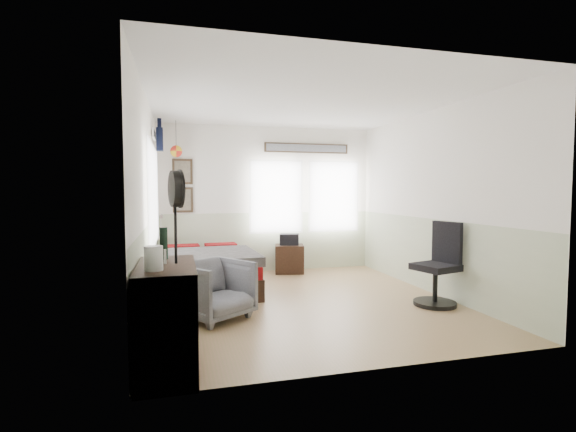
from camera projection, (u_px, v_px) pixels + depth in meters
name	position (u px, v px, depth m)	size (l,w,h in m)	color
ground_plane	(302.00, 301.00, 5.72)	(4.00, 4.50, 0.01)	tan
room_shell	(293.00, 184.00, 5.79)	(4.02, 4.52, 2.71)	white
wall_decor	(209.00, 157.00, 7.20)	(3.55, 1.32, 1.44)	#3A2B1D
bed	(207.00, 271.00, 6.33)	(1.45, 1.95, 0.61)	#311D12
dresser	(167.00, 317.00, 3.52)	(0.48, 1.00, 0.90)	#311D12
armchair	(215.00, 290.00, 4.93)	(0.74, 0.76, 0.69)	slate
nightstand	(289.00, 259.00, 7.68)	(0.52, 0.41, 0.52)	#311D12
task_chair	(439.00, 271.00, 5.52)	(0.60, 0.60, 1.10)	black
kettle	(154.00, 258.00, 3.23)	(0.17, 0.14, 0.19)	silver
bottle	(164.00, 243.00, 3.76)	(0.07, 0.07, 0.29)	black
stand_fan	(176.00, 191.00, 3.52)	(0.15, 0.32, 0.80)	black
black_bag	(289.00, 239.00, 7.66)	(0.34, 0.22, 0.20)	black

